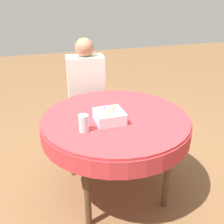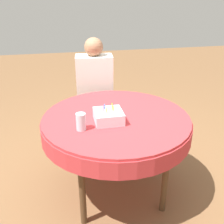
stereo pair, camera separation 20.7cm
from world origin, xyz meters
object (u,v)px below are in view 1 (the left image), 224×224
chair (86,100)px  birthday_cake (109,116)px  person (86,85)px  drinking_glass (84,123)px

chair → birthday_cake: chair is taller
person → drinking_glass: 1.04m
person → drinking_glass: (-0.24, -1.00, 0.06)m
chair → drinking_glass: bearing=-96.9°
person → chair: bearing=90.0°
drinking_glass → birthday_cake: bearing=21.8°
birthday_cake → drinking_glass: 0.24m
person → drinking_glass: bearing=-97.6°
chair → birthday_cake: size_ratio=4.61×
person → drinking_glass: size_ratio=9.70×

